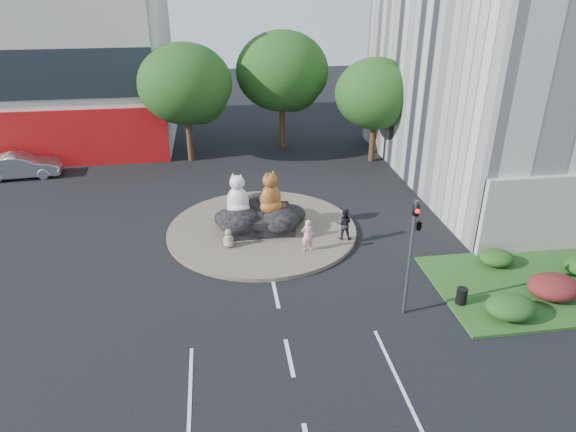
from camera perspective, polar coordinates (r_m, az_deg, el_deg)
name	(u,v)px	position (r m, az deg, el deg)	size (l,w,h in m)	color
ground	(289,358)	(19.16, 0.16, -15.47)	(120.00, 120.00, 0.00)	black
roundabout_island	(262,229)	(27.38, -2.91, -1.50)	(10.00, 10.00, 0.20)	brown
rock_plinth	(262,220)	(27.13, -2.93, -0.47)	(3.20, 2.60, 0.90)	black
grass_verge	(548,284)	(25.59, 26.89, -6.77)	(10.00, 6.00, 0.12)	#25541C
tree_left	(186,88)	(37.10, -11.22, 13.82)	(6.46, 6.46, 8.27)	#382314
tree_mid	(283,75)	(39.31, -0.56, 15.41)	(6.84, 6.84, 8.76)	#382314
tree_right	(377,97)	(36.97, 9.81, 12.91)	(5.70, 5.70, 7.30)	#382314
hedge_near_green	(511,307)	(22.40, 23.49, -9.26)	(2.00, 1.60, 0.90)	#1C3C13
hedge_red	(554,287)	(24.37, 27.43, -7.02)	(2.20, 1.76, 0.99)	#4F1518
hedge_back_green	(497,258)	(25.88, 22.20, -4.34)	(1.60, 1.28, 0.72)	#1C3C13
traffic_light	(415,234)	(19.93, 13.96, -1.93)	(0.44, 1.24, 5.00)	#595B60
street_lamp	(523,150)	(27.99, 24.62, 6.63)	(2.34, 0.22, 8.06)	#595B60
cat_white	(238,194)	(26.43, -5.62, 2.45)	(1.35, 1.17, 2.25)	silver
cat_tabby	(270,192)	(26.54, -1.99, 2.71)	(1.37, 1.19, 2.28)	#CC552A
kitten_calico	(228,237)	(25.47, -6.64, -2.38)	(0.59, 0.51, 0.98)	beige
kitten_white	(308,229)	(26.25, 2.25, -1.41)	(0.54, 0.47, 0.90)	white
pedestrian_pink	(308,235)	(24.80, 2.20, -2.15)	(0.60, 0.40, 1.65)	pink
pedestrian_dark	(344,224)	(26.00, 6.25, -0.88)	(0.81, 0.63, 1.67)	black
parked_car	(22,166)	(38.61, -27.49, 4.97)	(1.71, 4.91, 1.62)	#A3A6AA
litter_bin	(462,296)	(22.56, 18.73, -8.41)	(0.44, 0.44, 0.71)	black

